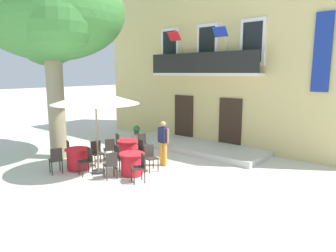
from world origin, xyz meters
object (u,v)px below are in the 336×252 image
(cafe_chair_middle_1, at_px, (97,152))
(cafe_chair_middle_2, at_px, (71,151))
(cafe_chair_near_tree_0, at_px, (140,166))
(cafe_chair_middle_0, at_px, (87,159))
(cafe_chair_front_2, at_px, (138,150))
(cafe_table_front, at_px, (128,149))
(pedestrian_near_entrance, at_px, (163,141))
(plane_tree, at_px, (51,18))
(cafe_chair_near_tree_2, at_px, (120,155))
(cafe_chair_front_0, at_px, (120,142))
(cafe_chair_near_tree_3, at_px, (111,163))
(cafe_chair_front_1, at_px, (110,148))
(ground_planter_left, at_px, (137,131))
(cafe_chair_front_3, at_px, (143,143))
(cafe_table_near_tree, at_px, (132,164))
(cafe_chair_near_tree_1, at_px, (150,156))
(cafe_umbrella, at_px, (95,97))
(cafe_table_middle, at_px, (78,159))
(cafe_chair_middle_3, at_px, (56,159))

(cafe_chair_middle_1, height_order, cafe_chair_middle_2, same)
(cafe_chair_near_tree_0, height_order, cafe_chair_middle_0, same)
(cafe_chair_middle_0, bearing_deg, cafe_chair_front_2, 79.56)
(cafe_table_front, distance_m, pedestrian_near_entrance, 1.78)
(plane_tree, height_order, cafe_chair_near_tree_2, plane_tree)
(cafe_chair_front_0, relative_size, pedestrian_near_entrance, 0.54)
(cafe_chair_middle_0, relative_size, pedestrian_near_entrance, 0.54)
(cafe_chair_near_tree_0, distance_m, cafe_chair_near_tree_3, 1.01)
(cafe_table_front, bearing_deg, cafe_chair_front_1, -111.98)
(cafe_chair_front_1, height_order, ground_planter_left, cafe_chair_front_1)
(cafe_chair_front_0, bearing_deg, cafe_chair_front_3, 32.02)
(cafe_table_near_tree, bearing_deg, ground_planter_left, 134.33)
(cafe_chair_near_tree_1, relative_size, cafe_chair_near_tree_2, 1.00)
(cafe_chair_middle_1, bearing_deg, plane_tree, -172.84)
(cafe_chair_middle_2, height_order, cafe_umbrella, cafe_umbrella)
(cafe_chair_near_tree_3, height_order, cafe_chair_front_0, same)
(cafe_chair_front_2, bearing_deg, cafe_table_middle, -120.11)
(cafe_table_near_tree, bearing_deg, cafe_chair_front_0, 147.28)
(cafe_table_near_tree, height_order, cafe_chair_near_tree_1, cafe_chair_near_tree_1)
(cafe_chair_near_tree_1, bearing_deg, cafe_chair_middle_0, -128.67)
(cafe_chair_front_0, xyz_separation_m, cafe_umbrella, (1.21, -2.05, 2.08))
(cafe_chair_near_tree_2, bearing_deg, cafe_chair_near_tree_3, -57.56)
(cafe_chair_near_tree_3, bearing_deg, cafe_chair_middle_1, 158.02)
(cafe_chair_near_tree_0, relative_size, cafe_chair_middle_1, 1.00)
(ground_planter_left, bearing_deg, cafe_chair_middle_2, -72.47)
(cafe_chair_middle_1, relative_size, cafe_chair_front_2, 1.00)
(cafe_chair_middle_3, bearing_deg, cafe_chair_middle_1, 78.80)
(cafe_chair_near_tree_2, bearing_deg, cafe_chair_front_1, 158.09)
(cafe_chair_middle_3, bearing_deg, cafe_table_front, 79.30)
(cafe_chair_near_tree_2, relative_size, pedestrian_near_entrance, 0.54)
(cafe_chair_near_tree_3, bearing_deg, cafe_table_front, 124.08)
(cafe_chair_front_0, bearing_deg, cafe_chair_middle_0, -65.58)
(cafe_umbrella, bearing_deg, cafe_chair_front_2, 81.60)
(cafe_chair_front_2, xyz_separation_m, cafe_umbrella, (-0.25, -1.70, 2.08))
(cafe_chair_middle_1, bearing_deg, pedestrian_near_entrance, 39.13)
(cafe_chair_near_tree_1, distance_m, cafe_chair_middle_0, 2.14)
(cafe_chair_front_2, relative_size, cafe_umbrella, 0.31)
(cafe_chair_near_tree_3, xyz_separation_m, cafe_chair_front_3, (-1.21, 2.71, 0.00))
(cafe_table_middle, distance_m, cafe_chair_front_3, 2.87)
(cafe_chair_near_tree_3, bearing_deg, ground_planter_left, 128.43)
(cafe_chair_front_3, bearing_deg, cafe_table_front, -99.45)
(cafe_chair_near_tree_3, xyz_separation_m, cafe_chair_middle_2, (-2.44, 0.10, 0.00))
(cafe_chair_near_tree_0, relative_size, cafe_chair_front_3, 1.00)
(cafe_chair_front_3, xyz_separation_m, cafe_umbrella, (0.37, -2.58, 2.08))
(cafe_chair_near_tree_2, distance_m, cafe_table_middle, 1.52)
(cafe_chair_near_tree_0, distance_m, ground_planter_left, 6.73)
(cafe_umbrella, bearing_deg, cafe_chair_near_tree_2, 65.99)
(cafe_chair_near_tree_1, distance_m, cafe_chair_near_tree_3, 1.51)
(plane_tree, height_order, ground_planter_left, plane_tree)
(cafe_chair_near_tree_2, xyz_separation_m, cafe_chair_middle_3, (-1.33, -1.68, 0.00))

